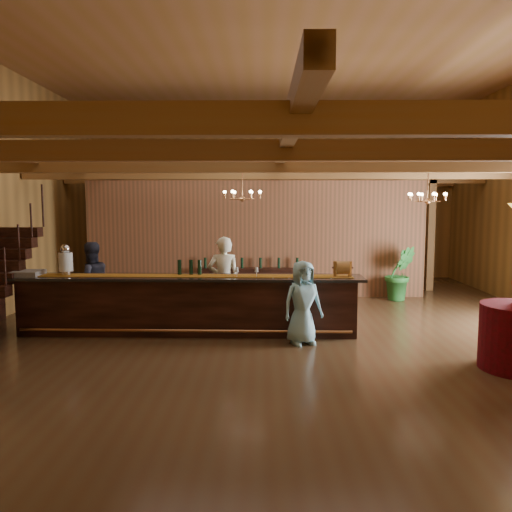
{
  "coord_description": "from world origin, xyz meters",
  "views": [
    {
      "loc": [
        -0.32,
        -9.81,
        2.49
      ],
      "look_at": [
        -0.45,
        0.77,
        1.38
      ],
      "focal_mm": 35.0,
      "sensor_mm": 36.0,
      "label": 1
    }
  ],
  "objects_px": {
    "backbar_shelf": "(251,283)",
    "chandelier_left": "(242,194)",
    "raffle_drum": "(342,268)",
    "chandelier_right": "(428,197)",
    "guest": "(303,303)",
    "beverage_dispenser": "(66,260)",
    "tasting_bar": "(188,304)",
    "floor_plant": "(400,273)",
    "bartender": "(224,281)",
    "staff_second": "(91,283)"
  },
  "relations": [
    {
      "from": "backbar_shelf",
      "to": "chandelier_left",
      "type": "height_order",
      "value": "chandelier_left"
    },
    {
      "from": "raffle_drum",
      "to": "chandelier_right",
      "type": "distance_m",
      "value": 2.74
    },
    {
      "from": "backbar_shelf",
      "to": "guest",
      "type": "distance_m",
      "value": 4.46
    },
    {
      "from": "beverage_dispenser",
      "to": "chandelier_left",
      "type": "height_order",
      "value": "chandelier_left"
    },
    {
      "from": "tasting_bar",
      "to": "floor_plant",
      "type": "relative_size",
      "value": 4.75
    },
    {
      "from": "chandelier_right",
      "to": "tasting_bar",
      "type": "bearing_deg",
      "value": -166.0
    },
    {
      "from": "tasting_bar",
      "to": "beverage_dispenser",
      "type": "height_order",
      "value": "beverage_dispenser"
    },
    {
      "from": "beverage_dispenser",
      "to": "bartender",
      "type": "distance_m",
      "value": 3.11
    },
    {
      "from": "chandelier_left",
      "to": "bartender",
      "type": "height_order",
      "value": "chandelier_left"
    },
    {
      "from": "beverage_dispenser",
      "to": "guest",
      "type": "height_order",
      "value": "beverage_dispenser"
    },
    {
      "from": "beverage_dispenser",
      "to": "chandelier_right",
      "type": "xyz_separation_m",
      "value": [
        7.28,
        1.13,
        1.23
      ]
    },
    {
      "from": "bartender",
      "to": "staff_second",
      "type": "xyz_separation_m",
      "value": [
        -2.78,
        0.06,
        -0.06
      ]
    },
    {
      "from": "beverage_dispenser",
      "to": "guest",
      "type": "bearing_deg",
      "value": -9.8
    },
    {
      "from": "staff_second",
      "to": "bartender",
      "type": "bearing_deg",
      "value": 142.86
    },
    {
      "from": "tasting_bar",
      "to": "chandelier_left",
      "type": "relative_size",
      "value": 8.38
    },
    {
      "from": "tasting_bar",
      "to": "chandelier_right",
      "type": "height_order",
      "value": "chandelier_right"
    },
    {
      "from": "chandelier_right",
      "to": "staff_second",
      "type": "distance_m",
      "value": 7.29
    },
    {
      "from": "beverage_dispenser",
      "to": "guest",
      "type": "distance_m",
      "value": 4.62
    },
    {
      "from": "chandelier_right",
      "to": "floor_plant",
      "type": "xyz_separation_m",
      "value": [
        0.07,
        2.15,
        -1.93
      ]
    },
    {
      "from": "floor_plant",
      "to": "bartender",
      "type": "bearing_deg",
      "value": -148.77
    },
    {
      "from": "backbar_shelf",
      "to": "staff_second",
      "type": "height_order",
      "value": "staff_second"
    },
    {
      "from": "backbar_shelf",
      "to": "staff_second",
      "type": "distance_m",
      "value": 4.36
    },
    {
      "from": "raffle_drum",
      "to": "floor_plant",
      "type": "height_order",
      "value": "raffle_drum"
    },
    {
      "from": "raffle_drum",
      "to": "floor_plant",
      "type": "relative_size",
      "value": 0.24
    },
    {
      "from": "raffle_drum",
      "to": "guest",
      "type": "distance_m",
      "value": 1.12
    },
    {
      "from": "backbar_shelf",
      "to": "floor_plant",
      "type": "height_order",
      "value": "floor_plant"
    },
    {
      "from": "raffle_drum",
      "to": "beverage_dispenser",
      "type": "bearing_deg",
      "value": 177.91
    },
    {
      "from": "raffle_drum",
      "to": "chandelier_left",
      "type": "xyz_separation_m",
      "value": [
        -1.94,
        1.5,
        1.4
      ]
    },
    {
      "from": "backbar_shelf",
      "to": "floor_plant",
      "type": "distance_m",
      "value": 3.87
    },
    {
      "from": "chandelier_left",
      "to": "guest",
      "type": "height_order",
      "value": "chandelier_left"
    },
    {
      "from": "guest",
      "to": "staff_second",
      "type": "bearing_deg",
      "value": 140.37
    },
    {
      "from": "chandelier_left",
      "to": "staff_second",
      "type": "distance_m",
      "value": 3.68
    },
    {
      "from": "staff_second",
      "to": "guest",
      "type": "distance_m",
      "value": 4.54
    },
    {
      "from": "backbar_shelf",
      "to": "beverage_dispenser",
      "type": "bearing_deg",
      "value": -128.57
    },
    {
      "from": "bartender",
      "to": "guest",
      "type": "height_order",
      "value": "bartender"
    },
    {
      "from": "backbar_shelf",
      "to": "floor_plant",
      "type": "relative_size",
      "value": 2.0
    },
    {
      "from": "backbar_shelf",
      "to": "bartender",
      "type": "height_order",
      "value": "bartender"
    },
    {
      "from": "bartender",
      "to": "guest",
      "type": "relative_size",
      "value": 1.22
    },
    {
      "from": "raffle_drum",
      "to": "chandelier_left",
      "type": "height_order",
      "value": "chandelier_left"
    },
    {
      "from": "tasting_bar",
      "to": "chandelier_left",
      "type": "distance_m",
      "value": 2.73
    },
    {
      "from": "guest",
      "to": "floor_plant",
      "type": "xyz_separation_m",
      "value": [
        2.84,
        4.06,
        -0.04
      ]
    },
    {
      "from": "beverage_dispenser",
      "to": "raffle_drum",
      "type": "bearing_deg",
      "value": -2.09
    },
    {
      "from": "staff_second",
      "to": "chandelier_left",
      "type": "bearing_deg",
      "value": 154.91
    },
    {
      "from": "backbar_shelf",
      "to": "floor_plant",
      "type": "bearing_deg",
      "value": 2.01
    },
    {
      "from": "tasting_bar",
      "to": "backbar_shelf",
      "type": "xyz_separation_m",
      "value": [
        1.14,
        3.65,
        -0.17
      ]
    },
    {
      "from": "chandelier_left",
      "to": "raffle_drum",
      "type": "bearing_deg",
      "value": -37.74
    },
    {
      "from": "raffle_drum",
      "to": "floor_plant",
      "type": "xyz_separation_m",
      "value": [
        2.05,
        3.48,
        -0.59
      ]
    },
    {
      "from": "floor_plant",
      "to": "guest",
      "type": "bearing_deg",
      "value": -124.92
    },
    {
      "from": "beverage_dispenser",
      "to": "chandelier_right",
      "type": "relative_size",
      "value": 0.75
    },
    {
      "from": "floor_plant",
      "to": "tasting_bar",
      "type": "bearing_deg",
      "value": -145.9
    }
  ]
}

